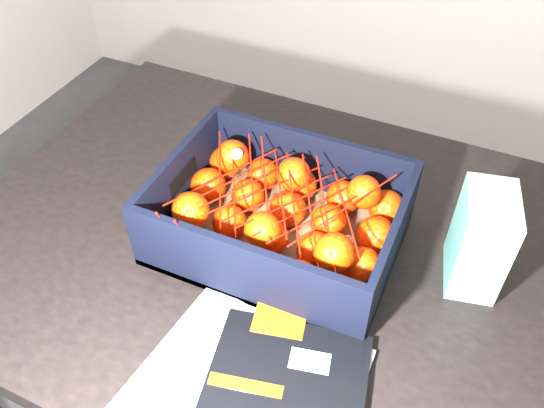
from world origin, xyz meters
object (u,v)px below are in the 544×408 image
at_px(produce_crate, 279,223).
at_px(retail_carton, 480,240).
at_px(table, 310,288).
at_px(magazine_stack, 252,405).

bearing_deg(produce_crate, retail_carton, 9.72).
bearing_deg(table, produce_crate, 178.73).
bearing_deg(table, retail_carton, 12.42).
bearing_deg(magazine_stack, retail_carton, 57.51).
height_order(magazine_stack, produce_crate, produce_crate).
height_order(magazine_stack, retail_carton, retail_carton).
xyz_separation_m(magazine_stack, produce_crate, (-0.09, 0.29, 0.03)).
height_order(table, retail_carton, retail_carton).
height_order(table, magazine_stack, magazine_stack).
distance_m(magazine_stack, retail_carton, 0.41).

